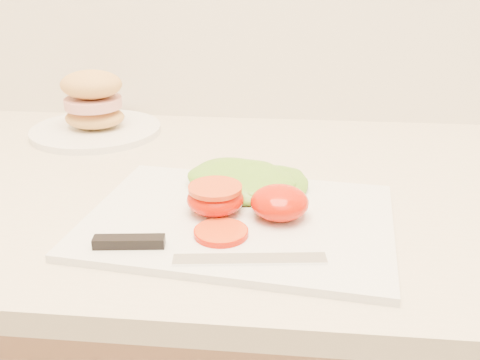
{
  "coord_description": "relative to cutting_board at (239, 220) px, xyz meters",
  "views": [
    {
      "loc": [
        -0.38,
        0.96,
        1.25
      ],
      "look_at": [
        -0.44,
        1.56,
        0.99
      ],
      "focal_mm": 40.0,
      "sensor_mm": 36.0,
      "label": 1
    }
  ],
  "objects": [
    {
      "name": "lettuce_leaf_0",
      "position": [
        -0.01,
        0.08,
        0.02
      ],
      "size": [
        0.17,
        0.14,
        0.03
      ],
      "primitive_type": "ellipsoid",
      "rotation": [
        0.0,
        0.0,
        -0.26
      ],
      "color": "#63A32B",
      "rests_on": "cutting_board"
    },
    {
      "name": "tomato_half_cut",
      "position": [
        -0.03,
        0.01,
        0.02
      ],
      "size": [
        0.07,
        0.07,
        0.04
      ],
      "color": "red",
      "rests_on": "cutting_board"
    },
    {
      "name": "cutting_board",
      "position": [
        0.0,
        0.0,
        0.0
      ],
      "size": [
        0.4,
        0.31,
        0.01
      ],
      "primitive_type": "cube",
      "rotation": [
        0.0,
        0.0,
        -0.12
      ],
      "color": "silver",
      "rests_on": "counter"
    },
    {
      "name": "knife",
      "position": [
        -0.06,
        -0.09,
        0.01
      ],
      "size": [
        0.26,
        0.05,
        0.01
      ],
      "rotation": [
        0.0,
        0.0,
        0.12
      ],
      "color": "silver",
      "rests_on": "cutting_board"
    },
    {
      "name": "tomato_slice_0",
      "position": [
        -0.02,
        -0.05,
        0.01
      ],
      "size": [
        0.06,
        0.06,
        0.01
      ],
      "primitive_type": "cylinder",
      "color": "orange",
      "rests_on": "cutting_board"
    },
    {
      "name": "tomato_half_dome",
      "position": [
        0.05,
        0.0,
        0.02
      ],
      "size": [
        0.07,
        0.07,
        0.04
      ],
      "primitive_type": "ellipsoid",
      "color": "red",
      "rests_on": "cutting_board"
    },
    {
      "name": "sandwich_plate",
      "position": [
        -0.3,
        0.33,
        0.04
      ],
      "size": [
        0.24,
        0.24,
        0.12
      ],
      "rotation": [
        0.0,
        0.0,
        0.1
      ],
      "color": "white",
      "rests_on": "counter"
    },
    {
      "name": "lettuce_leaf_1",
      "position": [
        0.04,
        0.08,
        0.02
      ],
      "size": [
        0.13,
        0.14,
        0.02
      ],
      "primitive_type": "ellipsoid",
      "rotation": [
        0.0,
        0.0,
        0.8
      ],
      "color": "#63A32B",
      "rests_on": "cutting_board"
    }
  ]
}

